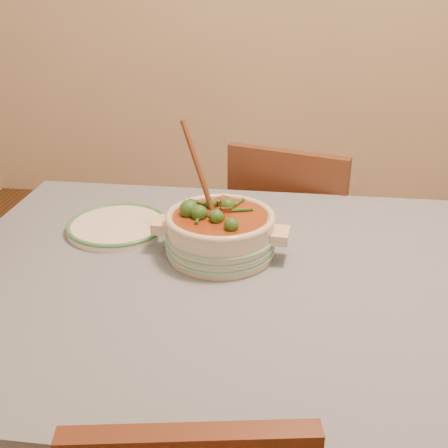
% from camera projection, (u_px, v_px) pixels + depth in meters
% --- Properties ---
extents(dining_table, '(1.68, 1.08, 0.76)m').
position_uv_depth(dining_table, '(291.00, 313.00, 1.34)').
color(dining_table, brown).
rests_on(dining_table, floor).
extents(stew_casserole, '(0.34, 0.28, 0.32)m').
position_uv_depth(stew_casserole, '(220.00, 230.00, 1.38)').
color(stew_casserole, beige).
rests_on(stew_casserole, dining_table).
extents(white_plate, '(0.34, 0.34, 0.02)m').
position_uv_depth(white_plate, '(118.00, 226.00, 1.53)').
color(white_plate, white).
rests_on(white_plate, dining_table).
extents(condiment_bowl, '(0.09, 0.09, 0.05)m').
position_uv_depth(condiment_bowl, '(213.00, 211.00, 1.59)').
color(condiment_bowl, black).
rests_on(condiment_bowl, dining_table).
extents(chair_far, '(0.51, 0.51, 0.87)m').
position_uv_depth(chair_far, '(292.00, 242.00, 2.05)').
color(chair_far, '#572B1A').
rests_on(chair_far, floor).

